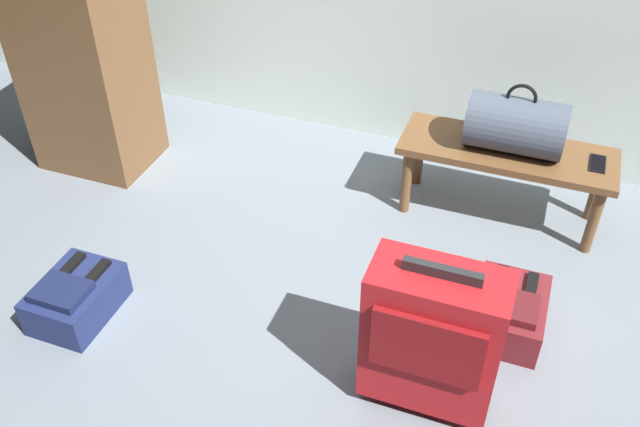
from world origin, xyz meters
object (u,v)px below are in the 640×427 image
at_px(bench, 506,159).
at_px(cell_phone, 598,163).
at_px(backpack_maroon, 509,312).
at_px(suitcase_upright_red, 433,336).
at_px(duffel_bag_slate, 516,125).
at_px(backpack_navy, 76,298).
at_px(side_cabinet, 85,68).

bearing_deg(bench, cell_phone, 1.20).
distance_m(bench, backpack_maroon, 0.80).
xyz_separation_m(bench, cell_phone, (0.40, 0.01, 0.06)).
bearing_deg(suitcase_upright_red, bench, 86.38).
height_order(duffel_bag_slate, backpack_navy, duffel_bag_slate).
bearing_deg(bench, suitcase_upright_red, -93.62).
xyz_separation_m(bench, backpack_navy, (-1.55, -1.30, -0.24)).
bearing_deg(duffel_bag_slate, bench, 180.00).
bearing_deg(suitcase_upright_red, duffel_bag_slate, 85.74).
bearing_deg(duffel_bag_slate, side_cabinet, -173.44).
xyz_separation_m(bench, duffel_bag_slate, (0.01, -0.00, 0.19)).
xyz_separation_m(cell_phone, suitcase_upright_red, (-0.48, -1.22, -0.05)).
height_order(bench, duffel_bag_slate, duffel_bag_slate).
height_order(duffel_bag_slate, cell_phone, duffel_bag_slate).
bearing_deg(bench, side_cabinet, -173.40).
xyz_separation_m(cell_phone, backpack_maroon, (-0.24, -0.76, -0.30)).
bearing_deg(backpack_navy, backpack_maroon, 17.68).
bearing_deg(duffel_bag_slate, cell_phone, 1.24).
distance_m(bench, cell_phone, 0.40).
distance_m(duffel_bag_slate, suitcase_upright_red, 1.23).
xyz_separation_m(duffel_bag_slate, side_cabinet, (-2.15, -0.25, 0.03)).
bearing_deg(bench, backpack_navy, -140.09).
xyz_separation_m(bench, suitcase_upright_red, (-0.08, -1.21, 0.01)).
relative_size(cell_phone, side_cabinet, 0.13).
xyz_separation_m(suitcase_upright_red, backpack_maroon, (0.24, 0.46, -0.25)).
bearing_deg(backpack_navy, suitcase_upright_red, 3.43).
bearing_deg(backpack_navy, bench, 39.91).
relative_size(cell_phone, suitcase_upright_red, 0.22).
distance_m(cell_phone, backpack_navy, 2.37).
bearing_deg(cell_phone, bench, -178.80).
height_order(bench, backpack_navy, bench).
bearing_deg(cell_phone, backpack_navy, -146.19).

